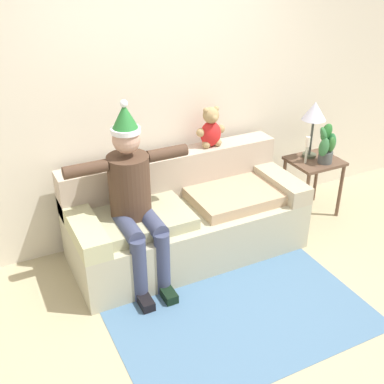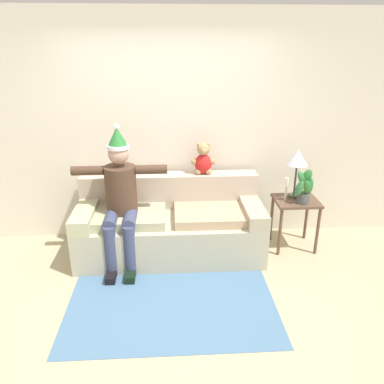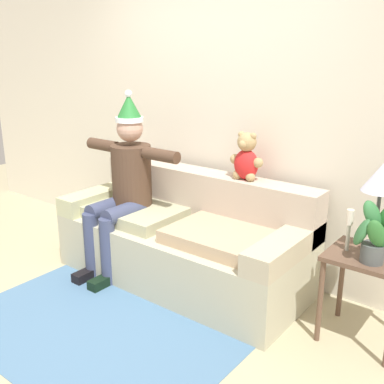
% 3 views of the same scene
% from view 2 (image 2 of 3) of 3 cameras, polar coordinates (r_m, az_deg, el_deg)
% --- Properties ---
extents(ground_plane, '(10.00, 10.00, 0.00)m').
position_cam_2_polar(ground_plane, '(3.74, -3.07, -16.74)').
color(ground_plane, tan).
extents(back_wall, '(7.00, 0.10, 2.70)m').
position_cam_2_polar(back_wall, '(4.59, -3.61, 9.35)').
color(back_wall, beige).
rests_on(back_wall, ground_plane).
extents(couch, '(2.09, 0.89, 0.87)m').
position_cam_2_polar(couch, '(4.43, -3.30, -4.94)').
color(couch, '#B4B093').
rests_on(couch, ground_plane).
extents(person_seated, '(1.02, 0.77, 1.54)m').
position_cam_2_polar(person_seated, '(4.13, -10.75, -0.56)').
color(person_seated, '#4B3426').
rests_on(person_seated, ground_plane).
extents(teddy_bear, '(0.29, 0.17, 0.38)m').
position_cam_2_polar(teddy_bear, '(4.44, 1.71, 4.85)').
color(teddy_bear, red).
rests_on(teddy_bear, couch).
extents(side_table, '(0.50, 0.44, 0.61)m').
position_cam_2_polar(side_table, '(4.62, 15.30, -2.40)').
color(side_table, brown).
rests_on(side_table, ground_plane).
extents(table_lamp, '(0.24, 0.24, 0.58)m').
position_cam_2_polar(table_lamp, '(4.51, 15.59, 4.69)').
color(table_lamp, '#444B39').
rests_on(table_lamp, side_table).
extents(potted_plant, '(0.28, 0.24, 0.40)m').
position_cam_2_polar(potted_plant, '(4.45, 16.56, 0.61)').
color(potted_plant, '#4D5352').
rests_on(potted_plant, side_table).
extents(candle_tall, '(0.04, 0.04, 0.28)m').
position_cam_2_polar(candle_tall, '(4.45, 14.04, 0.87)').
color(candle_tall, beige).
rests_on(candle_tall, side_table).
extents(area_rug, '(1.96, 1.21, 0.01)m').
position_cam_2_polar(area_rug, '(3.73, -3.07, -16.84)').
color(area_rug, '#4B7193').
rests_on(area_rug, ground_plane).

